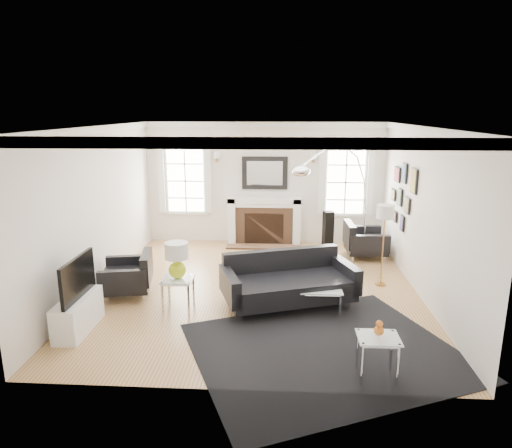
# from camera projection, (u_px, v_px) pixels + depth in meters

# --- Properties ---
(floor) EXTENTS (6.00, 6.00, 0.00)m
(floor) POSITION_uv_depth(u_px,v_px,m) (257.00, 289.00, 8.02)
(floor) COLOR olive
(floor) RESTS_ON ground
(back_wall) EXTENTS (5.50, 0.04, 2.80)m
(back_wall) POSITION_uv_depth(u_px,v_px,m) (265.00, 183.00, 10.58)
(back_wall) COLOR silver
(back_wall) RESTS_ON floor
(front_wall) EXTENTS (5.50, 0.04, 2.80)m
(front_wall) POSITION_uv_depth(u_px,v_px,m) (241.00, 273.00, 4.77)
(front_wall) COLOR silver
(front_wall) RESTS_ON floor
(left_wall) EXTENTS (0.04, 6.00, 2.80)m
(left_wall) POSITION_uv_depth(u_px,v_px,m) (98.00, 209.00, 7.84)
(left_wall) COLOR silver
(left_wall) RESTS_ON floor
(right_wall) EXTENTS (0.04, 6.00, 2.80)m
(right_wall) POSITION_uv_depth(u_px,v_px,m) (424.00, 213.00, 7.52)
(right_wall) COLOR silver
(right_wall) RESTS_ON floor
(ceiling) EXTENTS (5.50, 6.00, 0.02)m
(ceiling) POSITION_uv_depth(u_px,v_px,m) (257.00, 126.00, 7.34)
(ceiling) COLOR white
(ceiling) RESTS_ON back_wall
(crown_molding) EXTENTS (5.50, 6.00, 0.12)m
(crown_molding) POSITION_uv_depth(u_px,v_px,m) (257.00, 130.00, 7.35)
(crown_molding) COLOR white
(crown_molding) RESTS_ON back_wall
(fireplace) EXTENTS (1.70, 0.69, 1.11)m
(fireplace) POSITION_uv_depth(u_px,v_px,m) (264.00, 221.00, 10.59)
(fireplace) COLOR white
(fireplace) RESTS_ON floor
(mantel_mirror) EXTENTS (1.05, 0.07, 0.75)m
(mantel_mirror) POSITION_uv_depth(u_px,v_px,m) (265.00, 173.00, 10.48)
(mantel_mirror) COLOR black
(mantel_mirror) RESTS_ON back_wall
(window_left) EXTENTS (1.24, 0.15, 1.62)m
(window_left) POSITION_uv_depth(u_px,v_px,m) (186.00, 181.00, 10.63)
(window_left) COLOR white
(window_left) RESTS_ON back_wall
(window_right) EXTENTS (1.24, 0.15, 1.62)m
(window_right) POSITION_uv_depth(u_px,v_px,m) (346.00, 182.00, 10.41)
(window_right) COLOR white
(window_right) RESTS_ON back_wall
(gallery_wall) EXTENTS (0.04, 1.73, 1.29)m
(gallery_wall) POSITION_uv_depth(u_px,v_px,m) (403.00, 192.00, 8.74)
(gallery_wall) COLOR black
(gallery_wall) RESTS_ON right_wall
(tv_unit) EXTENTS (0.35, 1.00, 1.09)m
(tv_unit) POSITION_uv_depth(u_px,v_px,m) (78.00, 309.00, 6.43)
(tv_unit) COLOR white
(tv_unit) RESTS_ON floor
(area_rug) EXTENTS (4.09, 3.81, 0.01)m
(area_rug) POSITION_uv_depth(u_px,v_px,m) (325.00, 351.00, 5.94)
(area_rug) COLOR black
(area_rug) RESTS_ON floor
(sofa) EXTENTS (2.28, 1.57, 0.68)m
(sofa) POSITION_uv_depth(u_px,v_px,m) (288.00, 282.00, 7.32)
(sofa) COLOR black
(sofa) RESTS_ON floor
(armchair_left) EXTENTS (0.94, 1.02, 0.60)m
(armchair_left) POSITION_uv_depth(u_px,v_px,m) (130.00, 276.00, 7.70)
(armchair_left) COLOR black
(armchair_left) RESTS_ON floor
(armchair_right) EXTENTS (0.86, 0.95, 0.62)m
(armchair_right) POSITION_uv_depth(u_px,v_px,m) (363.00, 241.00, 9.68)
(armchair_right) COLOR black
(armchair_right) RESTS_ON floor
(coffee_table) EXTENTS (0.88, 0.88, 0.39)m
(coffee_table) POSITION_uv_depth(u_px,v_px,m) (312.00, 285.00, 7.23)
(coffee_table) COLOR silver
(coffee_table) RESTS_ON floor
(side_table_left) EXTENTS (0.48, 0.48, 0.53)m
(side_table_left) POSITION_uv_depth(u_px,v_px,m) (178.00, 284.00, 7.09)
(side_table_left) COLOR silver
(side_table_left) RESTS_ON floor
(nesting_table) EXTENTS (0.48, 0.40, 0.53)m
(nesting_table) POSITION_uv_depth(u_px,v_px,m) (378.00, 346.00, 5.26)
(nesting_table) COLOR silver
(nesting_table) RESTS_ON floor
(gourd_lamp) EXTENTS (0.36, 0.36, 0.57)m
(gourd_lamp) POSITION_uv_depth(u_px,v_px,m) (177.00, 258.00, 6.98)
(gourd_lamp) COLOR #C6DB1B
(gourd_lamp) RESTS_ON side_table_left
(orange_vase) EXTENTS (0.12, 0.12, 0.18)m
(orange_vase) POSITION_uv_depth(u_px,v_px,m) (379.00, 329.00, 5.21)
(orange_vase) COLOR #C56019
(orange_vase) RESTS_ON nesting_table
(arc_floor_lamp) EXTENTS (1.75, 1.62, 2.48)m
(arc_floor_lamp) POSITION_uv_depth(u_px,v_px,m) (335.00, 198.00, 9.11)
(arc_floor_lamp) COLOR silver
(arc_floor_lamp) RESTS_ON floor
(stick_floor_lamp) EXTENTS (0.30, 0.30, 1.47)m
(stick_floor_lamp) POSITION_uv_depth(u_px,v_px,m) (385.00, 216.00, 7.90)
(stick_floor_lamp) COLOR #B7853F
(stick_floor_lamp) RESTS_ON floor
(speaker_tower) EXTENTS (0.24, 0.24, 0.99)m
(speaker_tower) POSITION_uv_depth(u_px,v_px,m) (328.00, 234.00, 9.70)
(speaker_tower) COLOR black
(speaker_tower) RESTS_ON floor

